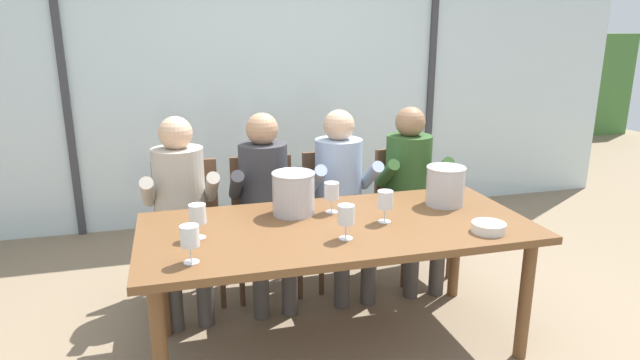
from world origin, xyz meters
name	(u,v)px	position (x,y,z in m)	size (l,w,h in m)	color
ground	(297,271)	(0.00, 1.00, 0.00)	(14.00, 14.00, 0.00)	#847056
window_glass_panel	(263,79)	(0.00, 2.27, 1.30)	(7.26, 0.03, 2.60)	silver
window_mullion_left	(64,84)	(-1.63, 2.25, 1.30)	(0.06, 0.06, 2.60)	#38383D
window_mullion_right	(431,75)	(1.63, 2.25, 1.30)	(0.06, 0.06, 2.60)	#38383D
hillside_vineyard	(224,89)	(0.00, 6.00, 0.83)	(13.26, 2.40, 1.65)	#477A38
dining_table	(337,237)	(0.00, 0.00, 0.66)	(2.06, 0.94, 0.73)	brown
chair_near_curtain	(188,218)	(-0.76, 0.89, 0.53)	(0.45, 0.45, 0.90)	brown
chair_left_of_center	(264,212)	(-0.25, 0.88, 0.53)	(0.45, 0.45, 0.90)	brown
chair_center	(335,205)	(0.26, 0.90, 0.53)	(0.45, 0.45, 0.90)	brown
chair_right_of_center	(407,200)	(0.81, 0.87, 0.53)	(0.50, 0.50, 0.90)	brown
person_beige_jumper	(181,200)	(-0.79, 0.74, 0.70)	(0.47, 0.62, 1.21)	#B7AD9E
person_charcoal_jacket	(266,194)	(-0.26, 0.74, 0.70)	(0.47, 0.62, 1.21)	#38383D
person_pale_blue_shirt	(342,188)	(0.26, 0.74, 0.70)	(0.46, 0.61, 1.21)	#9EB2D1
person_olive_shirt	(411,182)	(0.77, 0.74, 0.70)	(0.49, 0.63, 1.21)	#2D5123
ice_bucket_primary	(445,185)	(0.71, 0.16, 0.85)	(0.23, 0.23, 0.23)	#B7B7BC
ice_bucket_secondary	(293,193)	(-0.19, 0.23, 0.85)	(0.24, 0.24, 0.24)	#B7B7BC
tasting_bowl	(489,227)	(0.71, -0.31, 0.75)	(0.17, 0.17, 0.05)	silver
wine_glass_by_left_taster	(385,201)	(0.25, -0.03, 0.85)	(0.08, 0.08, 0.17)	silver
wine_glass_near_bucket	(190,238)	(-0.77, -0.29, 0.85)	(0.08, 0.08, 0.17)	silver
wine_glass_center_pour	(346,216)	(-0.02, -0.20, 0.85)	(0.08, 0.08, 0.17)	silver
wine_glass_by_right_taster	(198,216)	(-0.72, 0.00, 0.85)	(0.08, 0.08, 0.17)	silver
wine_glass_spare_empty	(332,192)	(0.03, 0.20, 0.85)	(0.08, 0.08, 0.17)	silver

